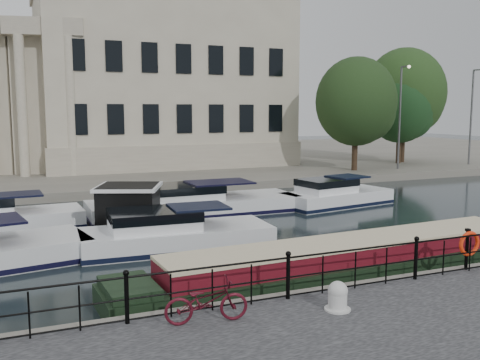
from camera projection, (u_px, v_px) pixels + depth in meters
name	position (u px, v px, depth m)	size (l,w,h in m)	color
ground_plane	(251.00, 292.00, 15.46)	(160.00, 160.00, 0.00)	black
far_bank	(85.00, 162.00, 51.04)	(120.00, 42.00, 0.55)	#6B665B
railing	(288.00, 273.00, 13.25)	(24.14, 0.14, 1.22)	black
civic_building	(76.00, 89.00, 45.85)	(53.55, 31.84, 16.85)	#ADA38C
lamp_posts	(437.00, 115.00, 43.77)	(8.24, 1.55, 8.07)	#59595B
bicycle	(206.00, 301.00, 11.77)	(0.65, 1.87, 0.98)	#4A0D18
mooring_bollard	(338.00, 297.00, 12.54)	(0.62, 0.62, 0.70)	beige
life_ring_post	(469.00, 244.00, 15.63)	(0.75, 0.20, 1.23)	black
narrowboat	(355.00, 265.00, 16.91)	(16.02, 2.91, 1.58)	black
harbour_hut	(129.00, 213.00, 22.31)	(4.27, 3.95, 2.23)	#6B665B
cabin_cruisers	(136.00, 223.00, 23.18)	(26.66, 10.11, 1.99)	white
trees	(393.00, 101.00, 45.37)	(14.53, 10.58, 10.16)	black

